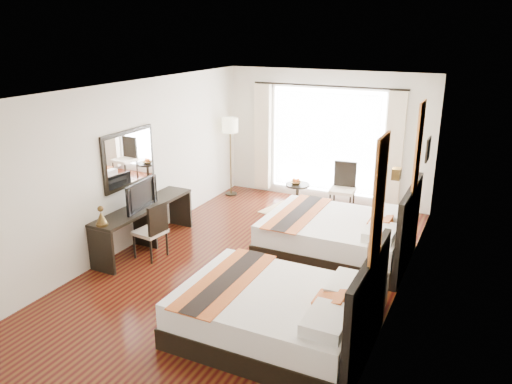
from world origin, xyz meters
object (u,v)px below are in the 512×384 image
at_px(vase, 371,277).
at_px(fruit_bowl, 296,183).
at_px(nightstand, 370,293).
at_px(desk_chair, 151,241).
at_px(table_lamp, 376,253).
at_px(bed_near, 280,313).
at_px(bed_far, 340,235).
at_px(side_table, 297,197).
at_px(television, 138,195).
at_px(floor_lamp, 230,130).
at_px(window_chair, 342,198).
at_px(console_desk, 145,226).

bearing_deg(vase, fruit_bowl, 125.24).
height_order(nightstand, desk_chair, desk_chair).
xyz_separation_m(table_lamp, vase, (0.02, -0.34, -0.19)).
bearing_deg(bed_near, bed_far, 90.52).
height_order(bed_far, side_table, bed_far).
distance_m(vase, desk_chair, 3.66).
bearing_deg(side_table, television, -119.48).
xyz_separation_m(vase, desk_chair, (-3.65, 0.20, -0.28)).
bearing_deg(bed_near, floor_lamp, 124.61).
bearing_deg(side_table, fruit_bowl, -131.83).
xyz_separation_m(floor_lamp, side_table, (1.72, -0.29, -1.20)).
height_order(bed_near, television, bed_near).
bearing_deg(desk_chair, floor_lamp, -76.82).
bearing_deg(window_chair, television, -43.56).
bearing_deg(desk_chair, window_chair, -116.29).
relative_size(console_desk, side_table, 3.91).
distance_m(nightstand, floor_lamp, 5.40).
xyz_separation_m(bed_near, nightstand, (0.84, 1.15, -0.11)).
xyz_separation_m(bed_far, table_lamp, (0.86, -1.30, 0.41)).
xyz_separation_m(bed_far, fruit_bowl, (-1.44, 1.65, 0.25)).
height_order(bed_far, desk_chair, bed_far).
bearing_deg(television, bed_near, -117.45).
bearing_deg(console_desk, window_chair, 50.03).
relative_size(desk_chair, side_table, 1.69).
bearing_deg(side_table, bed_far, -49.93).
xyz_separation_m(bed_far, console_desk, (-3.12, -1.15, 0.03)).
distance_m(television, window_chair, 4.19).
relative_size(table_lamp, fruit_bowl, 1.65).
bearing_deg(television, table_lamp, -94.84).
bearing_deg(bed_far, television, -157.23).
height_order(nightstand, table_lamp, table_lamp).
distance_m(console_desk, floor_lamp, 3.31).
relative_size(floor_lamp, side_table, 3.11).
relative_size(nightstand, television, 0.56).
bearing_deg(window_chair, side_table, -79.00).
bearing_deg(floor_lamp, nightstand, -40.57).
bearing_deg(fruit_bowl, nightstand, -53.37).
bearing_deg(nightstand, fruit_bowl, 126.63).
bearing_deg(desk_chair, side_table, -106.24).
bearing_deg(window_chair, fruit_bowl, -77.62).
xyz_separation_m(fruit_bowl, window_chair, (0.91, 0.29, -0.27)).
distance_m(floor_lamp, fruit_bowl, 1.93).
height_order(nightstand, television, television).
distance_m(vase, window_chair, 3.86).
bearing_deg(console_desk, side_table, 58.92).
height_order(bed_far, television, bed_far).
relative_size(console_desk, window_chair, 2.12).
bearing_deg(side_table, nightstand, -53.99).
xyz_separation_m(bed_far, side_table, (-1.41, 1.68, -0.06)).
height_order(bed_far, table_lamp, bed_far).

